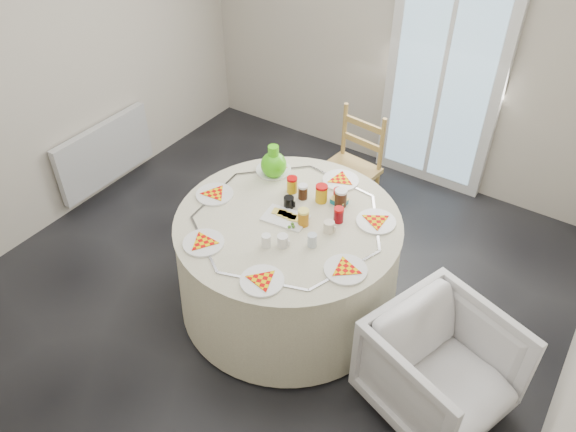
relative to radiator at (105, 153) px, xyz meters
The scene contains 14 objects.
floor 1.99m from the radiator, ahead, with size 4.00×4.00×0.00m, color black.
wall_back 2.80m from the radiator, 42.86° to the left, with size 4.00×0.02×2.60m, color #BCB5A3.
wall_left 0.94m from the radiator, 106.70° to the right, with size 0.02×4.00×2.60m, color #BCB5A3.
glass_door 3.00m from the radiator, 36.79° to the left, with size 1.00×0.08×2.10m, color silver.
radiator is the anchor object (origin of this frame).
table 2.13m from the radiator, ahead, with size 1.54×1.54×0.78m, color beige.
wooden_chair 2.15m from the radiator, 23.00° to the left, with size 0.43×0.41×0.96m, color olive, non-canonical shape.
armchair 3.35m from the radiator, ahead, with size 0.73×0.69×0.76m, color silver.
place_settings 2.16m from the radiator, ahead, with size 1.40×1.40×0.03m, color white, non-canonical shape.
jar_cluster 2.21m from the radiator, ahead, with size 0.49×0.24×0.14m, color #9A5223, non-canonical shape.
butter_tub 2.34m from the radiator, ahead, with size 0.11×0.08×0.04m, color #12728A.
green_pitcher 1.82m from the radiator, ahead, with size 0.19×0.19×0.24m, color #43CA11, non-canonical shape.
cheese_platter 2.14m from the radiator, ahead, with size 0.29×0.18×0.04m, color silver, non-canonical shape.
mugs_glasses 2.27m from the radiator, ahead, with size 0.53×0.53×0.10m, color #AFAFAF, non-canonical shape.
Camera 1 is at (1.72, -2.38, 3.11)m, focal length 35.00 mm.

